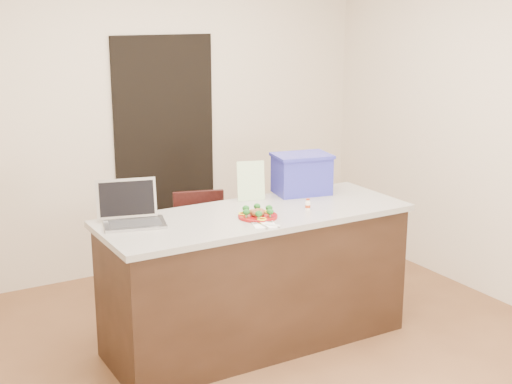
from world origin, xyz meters
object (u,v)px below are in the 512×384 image
yogurt_bottle (308,205)px  blue_box (302,174)px  laptop (131,212)px  island (256,278)px  chair (205,242)px  napkin (264,225)px  plate (258,216)px

yogurt_bottle → blue_box: size_ratio=0.17×
laptop → island: bearing=0.8°
yogurt_bottle → chair: bearing=110.8°
yogurt_bottle → blue_box: blue_box is taller
napkin → chair: bearing=85.0°
plate → blue_box: size_ratio=0.57×
yogurt_bottle → laptop: (-1.12, 0.31, 0.04)m
napkin → yogurt_bottle: (0.43, 0.15, 0.03)m
plate → yogurt_bottle: yogurt_bottle is taller
plate → chair: 0.98m
plate → yogurt_bottle: 0.38m
island → napkin: bearing=-109.6°
napkin → laptop: bearing=146.1°
yogurt_bottle → napkin: bearing=-160.3°
napkin → laptop: 0.83m
island → blue_box: (0.53, 0.27, 0.60)m
napkin → chair: (0.09, 1.04, -0.43)m
island → napkin: (-0.09, -0.27, 0.46)m
yogurt_bottle → chair: (-0.34, 0.88, -0.46)m
island → plate: size_ratio=8.11×
napkin → yogurt_bottle: 0.45m
blue_box → napkin: bearing=-129.0°
island → chair: 0.77m
chair → blue_box: bearing=-26.6°
laptop → chair: size_ratio=0.49×
laptop → blue_box: size_ratio=0.96×
napkin → blue_box: size_ratio=0.30×
laptop → chair: laptop is taller
plate → laptop: bearing=158.0°
napkin → laptop: laptop is taller
island → laptop: 0.97m
plate → laptop: 0.80m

